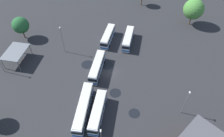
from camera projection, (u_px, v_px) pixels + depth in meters
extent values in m
plane|color=#28282B|center=(110.00, 73.00, 63.68)|extent=(108.47, 108.47, 0.00)
cube|color=silver|center=(98.00, 112.00, 51.98)|extent=(11.73, 4.27, 3.12)
cube|color=beige|center=(98.00, 108.00, 50.80)|extent=(11.25, 4.00, 0.14)
cube|color=black|center=(98.00, 111.00, 51.62)|extent=(11.80, 4.31, 1.00)
cube|color=#1E56A8|center=(98.00, 114.00, 52.61)|extent=(11.80, 4.31, 0.62)
cube|color=black|center=(102.00, 92.00, 55.48)|extent=(0.38, 2.02, 1.15)
cylinder|color=black|center=(97.00, 103.00, 55.52)|extent=(1.03, 0.45, 1.00)
cylinder|color=black|center=(105.00, 104.00, 55.26)|extent=(1.03, 0.45, 1.00)
cylinder|color=black|center=(90.00, 127.00, 50.66)|extent=(1.03, 0.45, 1.00)
cylinder|color=black|center=(100.00, 128.00, 50.39)|extent=(1.03, 0.45, 1.00)
cube|color=silver|center=(84.00, 108.00, 52.75)|extent=(14.38, 4.01, 3.12)
cube|color=beige|center=(83.00, 104.00, 51.57)|extent=(13.80, 3.76, 0.14)
cube|color=black|center=(83.00, 107.00, 52.39)|extent=(14.46, 4.06, 1.00)
cube|color=#1E56A8|center=(84.00, 110.00, 53.38)|extent=(14.46, 4.06, 0.62)
cube|color=black|center=(89.00, 85.00, 57.21)|extent=(0.28, 2.03, 1.15)
cube|color=#47474C|center=(82.00, 113.00, 51.67)|extent=(1.17, 2.61, 3.00)
cylinder|color=black|center=(83.00, 97.00, 56.85)|extent=(1.03, 0.41, 1.00)
cylinder|color=black|center=(92.00, 98.00, 56.67)|extent=(1.03, 0.41, 1.00)
cylinder|color=black|center=(76.00, 126.00, 50.79)|extent=(1.03, 0.41, 1.00)
cylinder|color=black|center=(85.00, 127.00, 50.61)|extent=(1.03, 0.41, 1.00)
cube|color=silver|center=(97.00, 67.00, 62.79)|extent=(11.96, 4.52, 3.12)
cube|color=beige|center=(97.00, 63.00, 61.61)|extent=(11.47, 4.24, 0.14)
cube|color=black|center=(97.00, 66.00, 62.43)|extent=(12.03, 4.57, 1.00)
cube|color=#1E56A8|center=(97.00, 69.00, 63.42)|extent=(12.03, 4.57, 0.62)
cube|color=black|center=(101.00, 52.00, 66.35)|extent=(0.42, 2.01, 1.15)
cylinder|color=black|center=(97.00, 61.00, 66.39)|extent=(1.04, 0.47, 1.00)
cylinder|color=black|center=(104.00, 62.00, 66.09)|extent=(1.04, 0.47, 1.00)
cylinder|color=black|center=(91.00, 78.00, 61.44)|extent=(1.04, 0.47, 1.00)
cylinder|color=black|center=(98.00, 79.00, 61.15)|extent=(1.04, 0.47, 1.00)
cube|color=silver|center=(128.00, 39.00, 72.11)|extent=(11.25, 4.64, 3.12)
cube|color=beige|center=(128.00, 35.00, 70.94)|extent=(10.78, 4.36, 0.14)
cube|color=black|center=(128.00, 38.00, 71.75)|extent=(11.31, 4.69, 1.00)
cube|color=#1E56A8|center=(128.00, 41.00, 72.74)|extent=(11.31, 4.69, 0.62)
cube|color=black|center=(131.00, 28.00, 75.41)|extent=(0.47, 2.00, 1.15)
cylinder|color=black|center=(126.00, 36.00, 75.56)|extent=(1.04, 0.50, 1.00)
cylinder|color=black|center=(133.00, 36.00, 75.23)|extent=(1.04, 0.50, 1.00)
cylinder|color=black|center=(123.00, 48.00, 70.95)|extent=(1.04, 0.50, 1.00)
cylinder|color=black|center=(130.00, 49.00, 70.62)|extent=(1.04, 0.50, 1.00)
cube|color=silver|center=(108.00, 36.00, 73.04)|extent=(11.29, 4.99, 3.12)
cube|color=beige|center=(108.00, 33.00, 71.87)|extent=(10.82, 4.70, 0.14)
cube|color=black|center=(108.00, 35.00, 72.68)|extent=(11.36, 5.04, 1.00)
cube|color=#1E56A8|center=(108.00, 38.00, 73.67)|extent=(11.36, 5.04, 0.62)
cube|color=black|center=(112.00, 26.00, 76.32)|extent=(0.53, 1.99, 1.15)
cylinder|color=black|center=(107.00, 33.00, 76.51)|extent=(1.04, 0.53, 1.00)
cylinder|color=black|center=(114.00, 34.00, 76.13)|extent=(1.04, 0.53, 1.00)
cylinder|color=black|center=(102.00, 45.00, 71.91)|extent=(1.04, 0.53, 1.00)
cylinder|color=black|center=(109.00, 46.00, 71.53)|extent=(1.04, 0.53, 1.00)
cube|color=black|center=(203.00, 137.00, 48.29)|extent=(1.33, 1.30, 2.20)
cube|color=slate|center=(15.00, 52.00, 64.36)|extent=(9.33, 7.27, 0.20)
cylinder|color=#59595B|center=(16.00, 47.00, 68.83)|extent=(0.20, 0.20, 3.87)
cylinder|color=#59595B|center=(31.00, 49.00, 68.15)|extent=(0.20, 0.20, 3.87)
cylinder|color=#59595B|center=(3.00, 64.00, 63.49)|extent=(0.20, 0.20, 3.87)
cylinder|color=#59595B|center=(19.00, 66.00, 62.82)|extent=(0.20, 0.20, 3.87)
cylinder|color=slate|center=(185.00, 103.00, 51.04)|extent=(0.16, 0.16, 8.27)
cube|color=silver|center=(190.00, 92.00, 47.93)|extent=(0.56, 0.28, 0.20)
cube|color=silver|center=(101.00, 131.00, 40.10)|extent=(0.56, 0.28, 0.20)
cylinder|color=slate|center=(63.00, 41.00, 66.88)|extent=(0.16, 0.16, 9.45)
cube|color=silver|center=(60.00, 28.00, 63.34)|extent=(0.56, 0.28, 0.20)
cylinder|color=brown|center=(190.00, 20.00, 80.22)|extent=(0.44, 0.44, 3.32)
sphere|color=#478438|center=(194.00, 9.00, 76.74)|extent=(7.44, 7.44, 7.44)
cylinder|color=brown|center=(142.00, 1.00, 90.25)|extent=(0.44, 0.44, 3.49)
cylinder|color=brown|center=(24.00, 34.00, 74.51)|extent=(0.44, 0.44, 2.93)
sphere|color=#235B2D|center=(21.00, 25.00, 71.72)|extent=(5.64, 5.64, 5.64)
cylinder|color=black|center=(134.00, 113.00, 53.83)|extent=(2.96, 2.96, 0.01)
cylinder|color=black|center=(107.00, 65.00, 65.82)|extent=(3.73, 3.73, 0.01)
cylinder|color=black|center=(115.00, 93.00, 58.36)|extent=(3.24, 3.24, 0.01)
cylinder|color=black|center=(88.00, 65.00, 66.06)|extent=(3.95, 3.95, 0.01)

